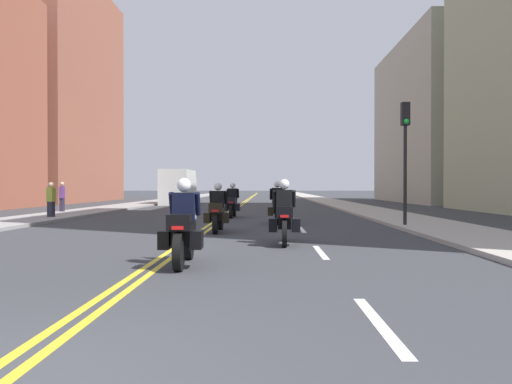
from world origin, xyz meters
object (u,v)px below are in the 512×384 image
Objects in this scene: motorcycle_0 at (183,230)px; pedestrian_0 at (62,197)px; motorcycle_1 at (284,218)px; parked_truck at (179,189)px; traffic_light_near at (405,141)px; motorcycle_4 at (232,204)px; motorcycle_2 at (218,212)px; pedestrian_1 at (51,200)px; motorcycle_3 at (277,207)px.

pedestrian_0 is at bearing 115.87° from motorcycle_0.
motorcycle_0 is 4.08m from motorcycle_1.
traffic_light_near is at bearing -63.58° from parked_truck.
motorcycle_4 is 1.22× the size of pedestrian_0.
motorcycle_1 is 4.00m from motorcycle_2.
traffic_light_near is at bearing 52.50° from motorcycle_0.
motorcycle_1 is at bearing 59.58° from motorcycle_0.
motorcycle_0 is 1.26× the size of pedestrian_0.
motorcycle_4 is 8.07m from pedestrian_1.
motorcycle_1 is 0.50× the size of traffic_light_near.
pedestrian_1 reaches higher than motorcycle_1.
motorcycle_2 is at bearing -164.80° from traffic_light_near.
motorcycle_3 is (1.97, 3.62, 0.04)m from motorcycle_2.
parked_truck reaches higher than pedestrian_1.
motorcycle_1 is 13.89m from pedestrian_1.
motorcycle_2 is at bearing -77.79° from parked_truck.
pedestrian_0 is (-9.44, 11.20, 0.25)m from motorcycle_2.
motorcycle_2 is at bearing 121.59° from motorcycle_1.
motorcycle_4 is at bearing -72.91° from parked_truck.
motorcycle_1 is 7.21m from traffic_light_near.
motorcycle_1 is at bearing -77.49° from motorcycle_4.
motorcycle_0 is 11.11m from traffic_light_near.
parked_truck is at bearing 109.33° from motorcycle_4.
motorcycle_2 is at bearing -87.46° from motorcycle_4.
pedestrian_0 is at bearing 162.34° from motorcycle_4.
traffic_light_near is at bearing -24.11° from motorcycle_3.
motorcycle_1 is at bearing -20.20° from pedestrian_1.
motorcycle_1 is (1.97, 3.58, 0.02)m from motorcycle_0.
motorcycle_4 is 0.32× the size of parked_truck.
motorcycle_2 is at bearing -119.60° from motorcycle_3.
traffic_light_near is (4.43, -1.88, 2.36)m from motorcycle_3.
parked_truck reaches higher than motorcycle_3.
motorcycle_2 is 1.37× the size of pedestrian_1.
pedestrian_0 reaches higher than motorcycle_0.
motorcycle_4 is (-2.04, 11.27, -0.02)m from motorcycle_1.
pedestrian_0 is 1.04× the size of pedestrian_1.
traffic_light_near is (6.44, -6.06, 2.38)m from motorcycle_4.
motorcycle_1 is 11.45m from motorcycle_4.
motorcycle_4 is 9.16m from traffic_light_near.
parked_truck is at bearing 116.42° from traffic_light_near.
motorcycle_4 is 10.00m from pedestrian_0.
motorcycle_3 is 1.33× the size of pedestrian_1.
motorcycle_4 is at bearing -112.91° from pedestrian_0.
pedestrian_0 reaches higher than pedestrian_1.
parked_truck is (2.35, 19.67, 0.43)m from pedestrian_1.
parked_truck is at bearing 98.14° from motorcycle_0.
motorcycle_4 is at bearing 35.34° from pedestrian_1.
motorcycle_0 is 0.95× the size of motorcycle_2.
motorcycle_3 is 4.64m from motorcycle_4.
motorcycle_3 is at bearing 156.93° from traffic_light_near.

